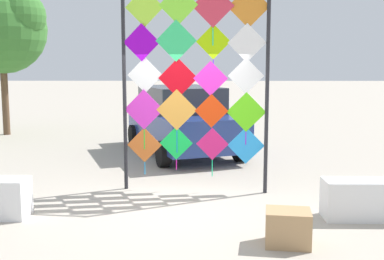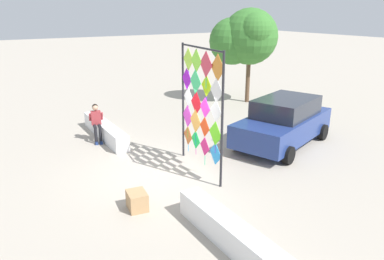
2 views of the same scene
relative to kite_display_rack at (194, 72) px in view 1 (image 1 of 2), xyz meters
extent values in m
plane|color=#ADA393|center=(-0.28, -1.17, -2.19)|extent=(120.00, 120.00, 0.00)
cylinder|color=#232328|center=(-1.28, 0.13, -0.28)|extent=(0.07, 0.07, 3.81)
cylinder|color=#232328|center=(1.29, -0.13, -0.28)|extent=(0.07, 0.07, 3.81)
cube|color=#D26425|center=(-0.93, 0.10, -1.35)|extent=(0.65, 0.08, 0.65)
cylinder|color=#169AE5|center=(-0.93, 0.11, -1.79)|extent=(0.02, 0.02, 0.23)
cube|color=#13D14B|center=(-0.33, 0.04, -1.30)|extent=(0.61, 0.07, 0.61)
cylinder|color=#E516A8|center=(-0.33, 0.05, -1.71)|extent=(0.02, 0.02, 0.19)
cube|color=#D71D6D|center=(0.33, -0.05, -1.30)|extent=(0.59, 0.07, 0.59)
cylinder|color=#16E58C|center=(0.33, -0.04, -1.75)|extent=(0.02, 0.02, 0.31)
cube|color=#2798ED|center=(0.94, -0.08, -1.32)|extent=(0.67, 0.08, 0.68)
cube|color=#D92FC1|center=(-0.93, 0.09, -0.69)|extent=(0.74, 0.09, 0.74)
cylinder|color=#16E533|center=(-0.92, 0.10, -1.24)|extent=(0.02, 0.02, 0.37)
cube|color=gold|center=(-0.32, 0.02, -0.68)|extent=(0.75, 0.09, 0.75)
cylinder|color=blue|center=(-0.32, 0.03, -1.27)|extent=(0.02, 0.02, 0.42)
cube|color=red|center=(0.31, -0.05, -0.70)|extent=(0.61, 0.07, 0.61)
cube|color=#5AD916|center=(0.93, -0.09, -0.71)|extent=(0.71, 0.08, 0.71)
cylinder|color=#9D16E5|center=(0.93, -0.08, -1.19)|extent=(0.02, 0.02, 0.24)
cube|color=white|center=(-0.90, 0.10, -0.06)|extent=(0.65, 0.08, 0.65)
cylinder|color=#AFE516|center=(-0.90, 0.11, -0.50)|extent=(0.02, 0.02, 0.23)
cube|color=red|center=(-0.29, 0.03, -0.11)|extent=(0.72, 0.08, 0.72)
cylinder|color=#16E5D8|center=(-0.29, 0.04, -0.66)|extent=(0.02, 0.02, 0.37)
cube|color=#F52DCB|center=(0.29, -0.03, -0.11)|extent=(0.62, 0.07, 0.63)
cylinder|color=#16E542|center=(0.29, -0.02, -0.53)|extent=(0.02, 0.02, 0.21)
cube|color=white|center=(0.92, -0.08, -0.07)|extent=(0.64, 0.08, 0.64)
cube|color=#9407CD|center=(-0.95, 0.08, 0.53)|extent=(0.67, 0.08, 0.68)
cube|color=#36DE79|center=(-0.32, 0.02, 0.55)|extent=(0.74, 0.09, 0.74)
cube|color=#A9E409|center=(0.34, -0.02, 0.53)|extent=(0.62, 0.07, 0.62)
cylinder|color=#4E16E5|center=(0.34, -0.01, 0.09)|extent=(0.02, 0.02, 0.26)
cube|color=white|center=(0.93, -0.08, 0.51)|extent=(0.68, 0.08, 0.68)
cylinder|color=#42E516|center=(0.93, -0.07, 0.02)|extent=(0.02, 0.02, 0.29)
cube|color=#ACF13B|center=(-0.89, 0.10, 1.15)|extent=(0.70, 0.08, 0.70)
cylinder|color=#6516E5|center=(-0.89, 0.11, 0.69)|extent=(0.02, 0.02, 0.20)
cube|color=#88F336|center=(-0.28, 0.02, 1.17)|extent=(0.70, 0.08, 0.70)
cylinder|color=#8B16E5|center=(-0.28, 0.03, 0.67)|extent=(0.02, 0.02, 0.31)
cube|color=#D53349|center=(0.33, -0.04, 1.15)|extent=(0.75, 0.09, 0.75)
cylinder|color=#16E5C9|center=(0.33, -0.03, 0.62)|extent=(0.02, 0.02, 0.31)
cube|color=orange|center=(0.95, -0.08, 1.13)|extent=(0.74, 0.09, 0.75)
cube|color=navy|center=(-0.35, 3.80, -1.49)|extent=(3.36, 4.88, 0.80)
cube|color=#282D38|center=(-0.40, 3.95, -0.76)|extent=(2.46, 2.95, 0.64)
cylinder|color=black|center=(1.08, 2.70, -1.89)|extent=(0.43, 0.64, 0.60)
cylinder|color=black|center=(-0.72, 2.03, -1.89)|extent=(0.43, 0.64, 0.60)
cylinder|color=black|center=(0.03, 5.56, -1.89)|extent=(0.43, 0.64, 0.60)
cylinder|color=black|center=(-1.78, 4.90, -1.89)|extent=(0.43, 0.64, 0.60)
cube|color=tan|center=(1.24, -2.65, -1.96)|extent=(0.63, 0.53, 0.46)
cylinder|color=brown|center=(-6.32, 6.99, -0.89)|extent=(0.22, 0.22, 2.59)
sphere|color=#38752D|center=(-6.32, 6.99, 1.27)|extent=(2.89, 2.89, 2.89)
sphere|color=#38752D|center=(-5.62, 6.73, 1.65)|extent=(1.66, 1.66, 1.66)
camera|label=1|loc=(0.08, -8.53, 0.14)|focal=44.25mm
camera|label=2|loc=(9.04, -5.72, 2.60)|focal=34.65mm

